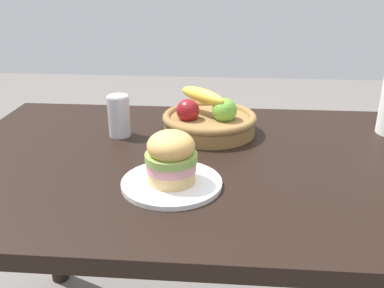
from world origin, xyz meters
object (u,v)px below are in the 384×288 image
plate (172,183)px  fruit_basket (209,120)px  sandwich (171,157)px  soda_can (119,116)px

plate → fruit_basket: (0.07, 0.36, 0.04)m
plate → sandwich: (0.00, 0.00, 0.07)m
plate → fruit_basket: bearing=78.7°
soda_can → fruit_basket: 0.27m
sandwich → fruit_basket: size_ratio=0.43×
plate → fruit_basket: fruit_basket is taller
sandwich → fruit_basket: same height
plate → sandwich: bearing=0.0°
plate → soda_can: soda_can is taller
soda_can → fruit_basket: fruit_basket is taller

